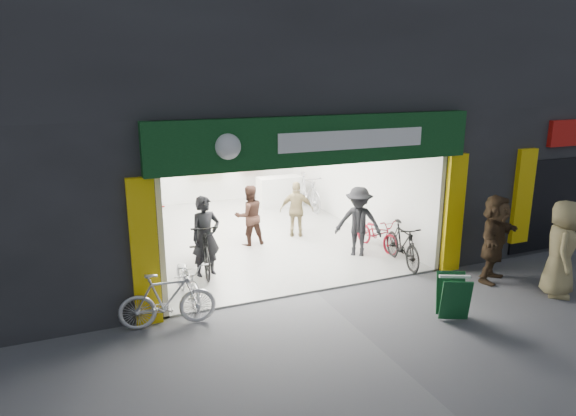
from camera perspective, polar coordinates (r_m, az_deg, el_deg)
ground at (r=10.39m, az=3.11°, el=-9.32°), size 60.00×60.00×0.00m
building at (r=14.43m, az=-2.14°, el=15.09°), size 17.00×10.27×8.00m
bike_left_front at (r=10.04m, az=-11.07°, el=-7.77°), size 0.65×1.68×0.87m
bike_left_midfront at (r=11.36m, az=-9.45°, el=-4.10°), size 0.77×2.05×1.21m
bike_left_midback at (r=13.80m, az=-14.87°, el=-1.35°), size 1.00×2.06×1.04m
bike_left_back at (r=13.95m, az=-14.97°, el=-1.03°), size 0.73×1.90×1.11m
bike_right_front at (r=11.87m, az=12.61°, el=-3.95°), size 0.72×1.71×1.00m
bike_right_mid at (r=12.81m, az=9.90°, el=-2.79°), size 0.74×1.65×0.84m
bike_right_back at (r=16.26m, az=2.18°, el=1.81°), size 0.56×1.95×1.17m
parked_bike at (r=9.12m, az=-13.25°, el=-9.89°), size 1.69×0.64×0.99m
customer_a at (r=10.97m, az=-9.13°, el=-3.21°), size 0.72×0.55×1.77m
customer_b at (r=12.85m, az=-4.32°, el=-0.87°), size 0.77×0.61×1.56m
customer_c at (r=12.13m, az=7.83°, el=-1.59°), size 1.25×1.17×1.70m
customer_d at (r=13.43m, az=0.98°, el=-0.24°), size 0.96×0.70×1.51m
pedestrian_near at (r=11.25m, az=28.08°, el=-3.99°), size 1.09×1.09×1.91m
pedestrian_far at (r=11.45m, az=21.95°, el=-3.16°), size 1.75×1.36×1.85m
sandwich_board at (r=9.63m, az=17.88°, el=-9.25°), size 0.68×0.69×0.79m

